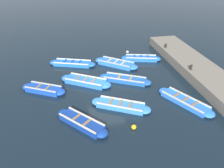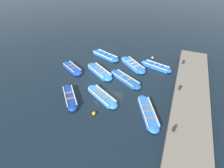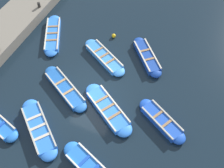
# 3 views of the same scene
# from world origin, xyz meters

# --- Properties ---
(ground_plane) EXTENTS (120.00, 120.00, 0.00)m
(ground_plane) POSITION_xyz_m (0.00, 0.00, 0.00)
(ground_plane) COLOR black
(boat_outer_left) EXTENTS (3.78, 2.83, 0.42)m
(boat_outer_left) POSITION_xyz_m (1.32, -0.74, 0.18)
(boat_outer_left) COLOR blue
(boat_outer_left) RESTS_ON ground
(boat_mid_row) EXTENTS (2.56, 3.87, 0.37)m
(boat_mid_row) POSITION_xyz_m (-4.52, 3.01, 0.15)
(boat_mid_row) COLOR blue
(boat_mid_row) RESTS_ON ground
(boat_far_corner) EXTENTS (3.61, 3.14, 0.42)m
(boat_far_corner) POSITION_xyz_m (-1.49, -3.27, 0.18)
(boat_far_corner) COLOR blue
(boat_far_corner) RESTS_ON ground
(boat_centre) EXTENTS (3.65, 2.47, 0.37)m
(boat_centre) POSITION_xyz_m (-0.47, 2.62, 0.16)
(boat_centre) COLOR #3884E0
(boat_centre) RESTS_ON ground
(boat_tucked) EXTENTS (3.82, 2.54, 0.37)m
(boat_tucked) POSITION_xyz_m (-1.55, -0.48, 0.16)
(boat_tucked) COLOR #1E59AD
(boat_tucked) RESTS_ON ground
(boat_bow_out) EXTENTS (2.88, 3.09, 0.42)m
(boat_bow_out) POSITION_xyz_m (1.99, 3.75, 0.18)
(boat_bow_out) COLOR navy
(boat_bow_out) RESTS_ON ground
(boat_alongside) EXTENTS (3.19, 2.20, 0.43)m
(boat_alongside) POSITION_xyz_m (4.24, -0.22, 0.19)
(boat_alongside) COLOR #1947B7
(boat_alongside) RESTS_ON ground
(bollard_mid_south) EXTENTS (0.20, 0.20, 0.35)m
(bollard_mid_south) POSITION_xyz_m (-6.46, 4.57, 0.90)
(bollard_mid_south) COLOR black
(bollard_mid_south) RESTS_ON quay_wall
(buoy_yellow_far) EXTENTS (0.28, 0.28, 0.28)m
(buoy_yellow_far) POSITION_xyz_m (-0.71, 4.63, 0.14)
(buoy_yellow_far) COLOR #EAB214
(buoy_yellow_far) RESTS_ON ground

